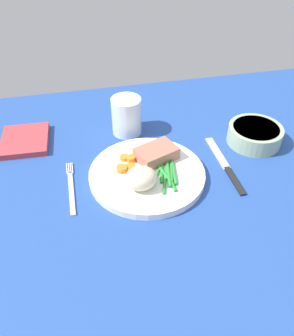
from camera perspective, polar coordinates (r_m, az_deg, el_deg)
The scene contains 11 objects.
dining_table at distance 75.41cm, azimuth 2.50°, elevation -2.49°, with size 120.00×90.00×2.00cm.
dinner_plate at distance 74.74cm, azimuth 0.00°, elevation -1.05°, with size 25.15×25.15×1.60cm, color white.
meat_portion at distance 76.92cm, azimuth 1.83°, elevation 2.45°, with size 8.82×6.02×2.80cm, color #A86B56.
mashed_potatoes at distance 68.93cm, azimuth -1.02°, elevation -1.73°, with size 6.62×5.45×4.87cm, color beige.
carrot_slices at distance 75.30cm, azimuth -3.30°, elevation 0.57°, with size 4.71×6.08×1.23cm.
green_beans at distance 73.36cm, azimuth 3.23°, elevation -0.87°, with size 6.58×10.78×0.85cm.
fork at distance 74.08cm, azimuth -12.46°, elevation -3.32°, with size 1.44×16.60×0.40cm.
knife at distance 79.90cm, azimuth 12.85°, elevation 0.38°, with size 1.70×20.50×0.64cm.
water_glass at distance 87.09cm, azimuth -3.40°, elevation 8.25°, with size 7.44×7.44×9.42cm.
salad_bowl at distance 88.05cm, azimuth 17.44°, elevation 5.43°, with size 13.01×13.01×4.30cm.
napkin at distance 89.85cm, azimuth -19.56°, elevation 4.34°, with size 11.14×12.76×1.50cm, color #B2383D.
Camera 1 is at (-15.17, -53.21, 52.24)cm, focal length 36.78 mm.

